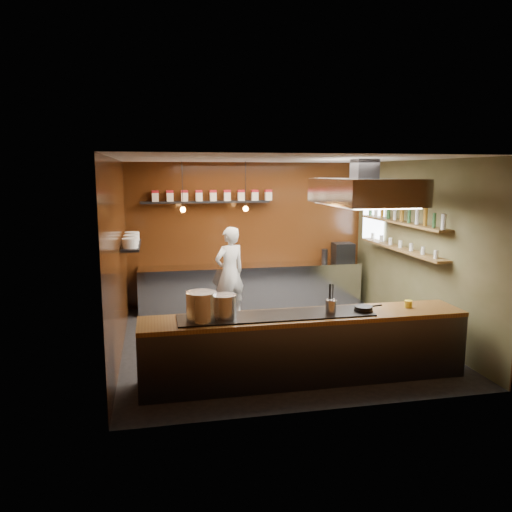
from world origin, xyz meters
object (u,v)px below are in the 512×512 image
object	(u,v)px
stockpot_small	(224,306)
extractor_hood	(364,191)
stockpot_large	(202,306)
chef	(230,272)
espresso_machine	(343,253)

from	to	relation	value
stockpot_small	extractor_hood	bearing A→B (deg)	26.56
extractor_hood	stockpot_large	bearing A→B (deg)	-154.80
extractor_hood	chef	world-z (taller)	extractor_hood
extractor_hood	stockpot_small	size ratio (longest dim) A/B	6.16
stockpot_large	espresso_machine	size ratio (longest dim) A/B	0.93
espresso_machine	chef	distance (m)	2.58
stockpot_large	chef	distance (m)	3.39
stockpot_small	chef	size ratio (longest dim) A/B	0.18
extractor_hood	stockpot_small	distance (m)	3.02
stockpot_large	espresso_machine	bearing A→B (deg)	48.27
extractor_hood	stockpot_small	world-z (taller)	extractor_hood
extractor_hood	chef	size ratio (longest dim) A/B	1.13
extractor_hood	chef	distance (m)	3.17
extractor_hood	stockpot_small	bearing A→B (deg)	-153.44
espresso_machine	extractor_hood	bearing A→B (deg)	-101.66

